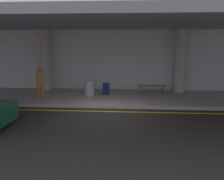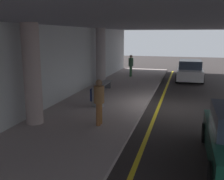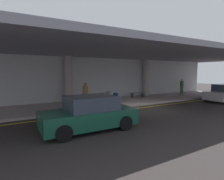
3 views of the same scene
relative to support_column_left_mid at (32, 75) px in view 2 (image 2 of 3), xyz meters
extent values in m
plane|color=#2B2625|center=(4.00, -4.65, -1.97)|extent=(60.00, 60.00, 0.00)
cube|color=#A79794|center=(4.00, -1.55, -1.90)|extent=(26.00, 4.20, 0.15)
cube|color=yellow|center=(4.00, -4.18, -1.97)|extent=(26.00, 0.14, 0.01)
cylinder|color=#AB9590|center=(0.00, 0.00, 0.00)|extent=(0.63, 0.63, 3.65)
cylinder|color=#A59796|center=(8.00, 0.00, 0.00)|extent=(0.63, 0.63, 3.65)
cube|color=gray|center=(4.00, -2.05, 1.97)|extent=(28.00, 13.20, 0.30)
cube|color=#B7B9BA|center=(4.00, 0.70, -0.07)|extent=(26.00, 0.30, 3.80)
cylinder|color=black|center=(0.15, -6.05, -1.65)|extent=(0.64, 0.22, 0.64)
cylinder|color=black|center=(-2.55, -6.05, -1.65)|extent=(0.64, 0.22, 0.64)
cube|color=#B9B5B6|center=(12.17, -5.65, -1.42)|extent=(4.10, 1.80, 0.70)
cube|color=#2D3847|center=(12.27, -5.65, -0.77)|extent=(2.10, 1.60, 0.60)
cylinder|color=black|center=(13.52, -4.80, -1.65)|extent=(0.64, 0.22, 0.64)
cylinder|color=black|center=(13.52, -6.50, -1.65)|extent=(0.64, 0.22, 0.64)
cylinder|color=black|center=(10.82, -4.80, -1.65)|extent=(0.64, 0.22, 0.64)
cylinder|color=black|center=(10.82, -6.50, -1.65)|extent=(0.64, 0.22, 0.64)
cylinder|color=#376C42|center=(11.82, -1.19, -1.42)|extent=(0.16, 0.16, 0.82)
cylinder|color=#455439|center=(12.04, -1.19, -1.42)|extent=(0.16, 0.16, 0.82)
cylinder|color=#396245|center=(11.93, -1.19, -0.69)|extent=(0.38, 0.38, 0.62)
sphere|color=tan|center=(11.93, -1.19, -0.26)|extent=(0.24, 0.24, 0.24)
cylinder|color=brown|center=(0.35, -2.38, -1.42)|extent=(0.16, 0.16, 0.82)
cylinder|color=#955E2B|center=(0.57, -2.38, -1.42)|extent=(0.16, 0.16, 0.82)
cylinder|color=olive|center=(0.46, -2.38, -0.69)|extent=(0.38, 0.38, 0.62)
sphere|color=#8C6647|center=(0.46, -2.38, -0.26)|extent=(0.24, 0.24, 0.24)
cube|color=#121E4D|center=(3.76, -0.98, -1.51)|extent=(0.36, 0.22, 0.62)
cylinder|color=slate|center=(3.76, -0.98, -1.06)|extent=(0.02, 0.02, 0.28)
cube|color=slate|center=(6.36, -0.75, -1.38)|extent=(1.60, 0.50, 0.06)
cube|color=#4C4C51|center=(5.74, -0.75, -1.61)|extent=(0.10, 0.40, 0.42)
cube|color=#4C4C51|center=(6.98, -0.75, -1.61)|extent=(0.10, 0.40, 0.42)
cylinder|color=gray|center=(2.90, -1.51, -1.40)|extent=(0.56, 0.56, 0.85)
camera|label=1|loc=(5.21, -15.42, 1.12)|focal=41.69mm
camera|label=2|loc=(-8.35, -5.32, 1.43)|focal=42.56mm
camera|label=3|loc=(-4.26, -14.19, 0.57)|focal=29.15mm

